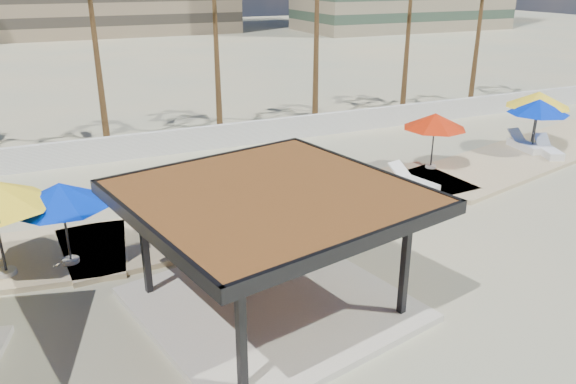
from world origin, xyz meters
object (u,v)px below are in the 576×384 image
at_px(lounger_c, 525,145).
at_px(lounger_d, 548,151).
at_px(umbrella_c, 435,121).
at_px(lounger_b, 413,183).
at_px(pavilion_central, 271,240).

bearing_deg(lounger_c, lounger_d, -157.29).
distance_m(umbrella_c, lounger_b, 3.48).
bearing_deg(pavilion_central, lounger_b, 20.36).
height_order(pavilion_central, lounger_b, pavilion_central).
distance_m(lounger_c, lounger_d, 1.17).
bearing_deg(lounger_d, lounger_c, 38.22).
height_order(lounger_b, lounger_d, lounger_b).
distance_m(umbrella_c, lounger_c, 6.38).
xyz_separation_m(pavilion_central, lounger_b, (8.58, 5.52, -1.65)).
distance_m(pavilion_central, lounger_d, 18.50).
distance_m(pavilion_central, umbrella_c, 13.08).
relative_size(umbrella_c, lounger_c, 1.50).
relative_size(lounger_b, lounger_d, 1.05).
bearing_deg(lounger_b, pavilion_central, 109.70).
xyz_separation_m(umbrella_c, lounger_d, (6.37, -0.74, -1.96)).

